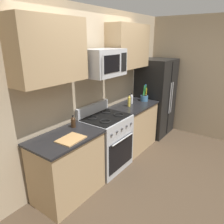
# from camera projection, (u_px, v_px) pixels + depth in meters

# --- Properties ---
(ground_plane) EXTENTS (16.00, 16.00, 0.00)m
(ground_plane) POSITION_uv_depth(u_px,v_px,m) (138.00, 179.00, 3.40)
(ground_plane) COLOR #473828
(wall_back) EXTENTS (8.00, 0.10, 2.60)m
(wall_back) POSITION_uv_depth(u_px,v_px,m) (88.00, 91.00, 3.54)
(wall_back) COLOR tan
(wall_back) RESTS_ON ground
(counter_left) EXTENTS (0.97, 0.61, 0.91)m
(counter_left) POSITION_uv_depth(u_px,v_px,m) (68.00, 166.00, 2.93)
(counter_left) COLOR tan
(counter_left) RESTS_ON ground
(range_oven) EXTENTS (0.76, 0.66, 1.09)m
(range_oven) POSITION_uv_depth(u_px,v_px,m) (106.00, 142.00, 3.60)
(range_oven) COLOR #B2B5BA
(range_oven) RESTS_ON ground
(counter_right) EXTENTS (1.01, 0.61, 0.91)m
(counter_right) POSITION_uv_depth(u_px,v_px,m) (133.00, 126.00, 4.29)
(counter_right) COLOR tan
(counter_right) RESTS_ON ground
(refrigerator) EXTENTS (0.83, 0.72, 1.71)m
(refrigerator) POSITION_uv_depth(u_px,v_px,m) (155.00, 97.00, 4.87)
(refrigerator) COLOR black
(refrigerator) RESTS_ON ground
(wall_right) EXTENTS (0.10, 8.00, 2.60)m
(wall_right) POSITION_uv_depth(u_px,v_px,m) (192.00, 77.00, 4.78)
(wall_right) COLOR tan
(wall_right) RESTS_ON ground
(microwave) EXTENTS (0.68, 0.44, 0.40)m
(microwave) POSITION_uv_depth(u_px,v_px,m) (104.00, 63.00, 3.19)
(microwave) COLOR #B2B5BA
(upper_cabinets_left) EXTENTS (0.96, 0.34, 0.77)m
(upper_cabinets_left) POSITION_uv_depth(u_px,v_px,m) (49.00, 50.00, 2.52)
(upper_cabinets_left) COLOR tan
(upper_cabinets_right) EXTENTS (1.00, 0.34, 0.77)m
(upper_cabinets_right) POSITION_uv_depth(u_px,v_px,m) (128.00, 46.00, 3.88)
(upper_cabinets_right) COLOR tan
(utensil_crock) EXTENTS (0.15, 0.15, 0.34)m
(utensil_crock) POSITION_uv_depth(u_px,v_px,m) (144.00, 97.00, 4.37)
(utensil_crock) COLOR teal
(utensil_crock) RESTS_ON counter_right
(cutting_board) EXTENTS (0.35, 0.28, 0.02)m
(cutting_board) POSITION_uv_depth(u_px,v_px,m) (71.00, 139.00, 2.69)
(cutting_board) COLOR tan
(cutting_board) RESTS_ON counter_left
(bottle_soy) EXTENTS (0.07, 0.07, 0.18)m
(bottle_soy) POSITION_uv_depth(u_px,v_px,m) (73.00, 122.00, 3.05)
(bottle_soy) COLOR #382314
(bottle_soy) RESTS_ON counter_left
(bottle_vinegar) EXTENTS (0.05, 0.05, 0.21)m
(bottle_vinegar) POSITION_uv_depth(u_px,v_px,m) (132.00, 99.00, 4.18)
(bottle_vinegar) COLOR silver
(bottle_vinegar) RESTS_ON counter_right
(bottle_oil) EXTENTS (0.05, 0.05, 0.23)m
(bottle_oil) POSITION_uv_depth(u_px,v_px,m) (129.00, 101.00, 4.00)
(bottle_oil) COLOR gold
(bottle_oil) RESTS_ON counter_right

